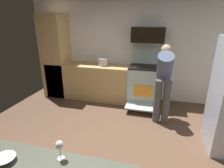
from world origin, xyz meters
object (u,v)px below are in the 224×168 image
mixing_bowl_large (5,159)px  stock_pot (103,62)px  oven_range (145,84)px  person_cook (164,78)px  wine_glass_mid (60,146)px  microwave (148,35)px

mixing_bowl_large → stock_pot: bearing=93.2°
oven_range → stock_pot: size_ratio=6.07×
person_cook → wine_glass_mid: person_cook is taller
oven_range → stock_pot: bearing=179.2°
microwave → wine_glass_mid: bearing=-97.7°
oven_range → mixing_bowl_large: oven_range is taller
person_cook → microwave: bearing=117.2°
oven_range → microwave: bearing=90.0°
microwave → person_cook: bearing=-62.8°
mixing_bowl_large → oven_range: bearing=75.2°
wine_glass_mid → person_cook: bearing=70.9°
mixing_bowl_large → wine_glass_mid: wine_glass_mid is taller
person_cook → mixing_bowl_large: bearing=-116.1°
microwave → person_cook: (0.41, -0.79, -0.76)m
microwave → mixing_bowl_large: (-0.87, -3.39, -0.74)m
oven_range → wine_glass_mid: 3.23m
oven_range → mixing_bowl_large: 3.44m
mixing_bowl_large → wine_glass_mid: (0.43, 0.14, 0.11)m
microwave → stock_pot: size_ratio=3.01×
oven_range → wine_glass_mid: size_ratio=8.42×
microwave → mixing_bowl_large: 3.58m
microwave → mixing_bowl_large: microwave is taller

